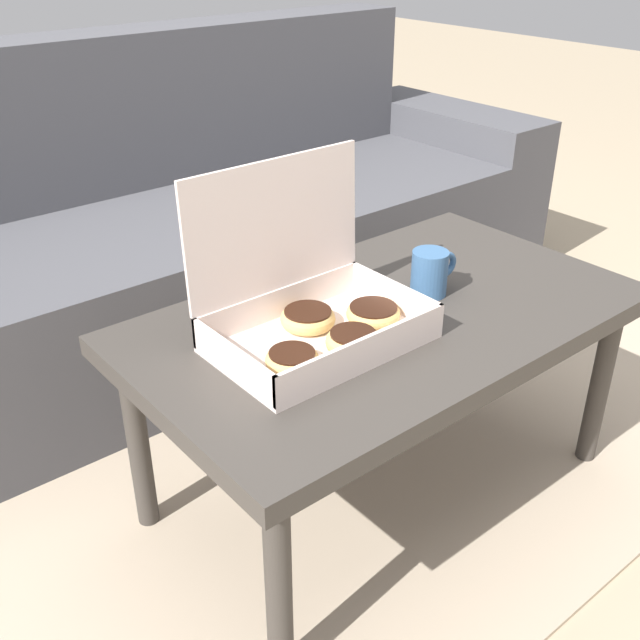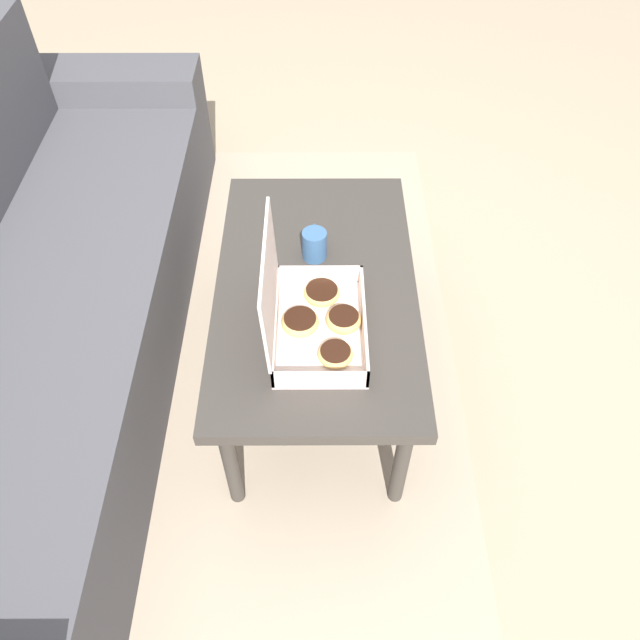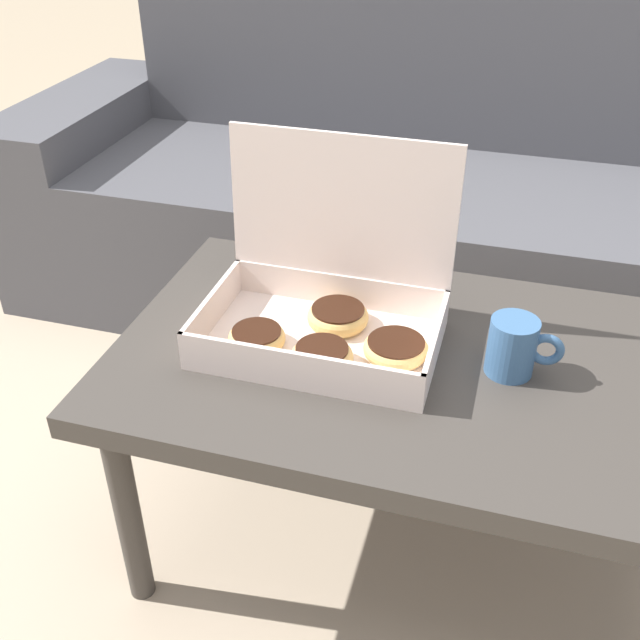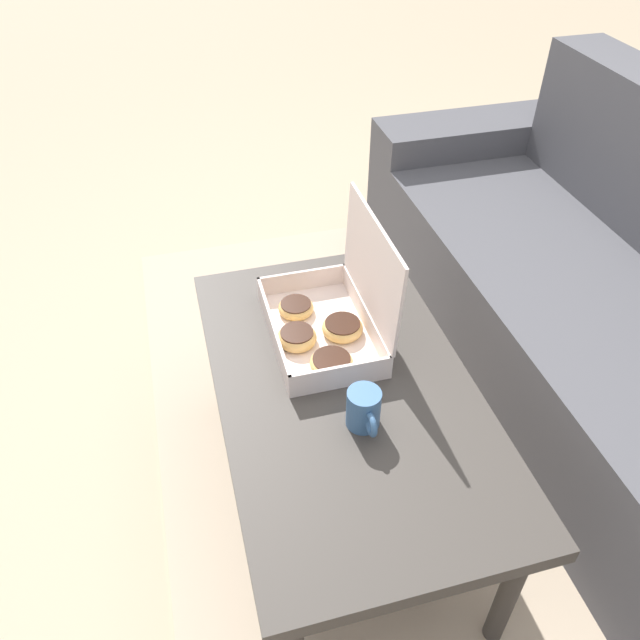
# 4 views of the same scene
# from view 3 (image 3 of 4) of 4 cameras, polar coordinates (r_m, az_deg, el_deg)

# --- Properties ---
(ground_plane) EXTENTS (12.00, 12.00, 0.00)m
(ground_plane) POSITION_cam_3_polar(r_m,az_deg,el_deg) (1.62, 7.92, -13.30)
(ground_plane) COLOR tan
(area_rug) EXTENTS (2.66, 1.84, 0.01)m
(area_rug) POSITION_cam_3_polar(r_m,az_deg,el_deg) (1.83, 9.51, -6.55)
(area_rug) COLOR tan
(area_rug) RESTS_ON ground_plane
(couch) EXTENTS (2.54, 0.76, 0.86)m
(couch) POSITION_cam_3_polar(r_m,az_deg,el_deg) (2.09, 12.17, 7.93)
(couch) COLOR #4C4C51
(couch) RESTS_ON ground_plane
(coffee_table) EXTENTS (1.02, 0.59, 0.46)m
(coffee_table) POSITION_cam_3_polar(r_m,az_deg,el_deg) (1.24, 8.29, -4.75)
(coffee_table) COLOR #3D3833
(coffee_table) RESTS_ON ground_plane
(pastry_box) EXTENTS (0.38, 0.26, 0.31)m
(pastry_box) POSITION_cam_3_polar(r_m,az_deg,el_deg) (1.21, 0.72, 0.70)
(pastry_box) COLOR silver
(pastry_box) RESTS_ON coffee_table
(coffee_mug) EXTENTS (0.12, 0.07, 0.09)m
(coffee_mug) POSITION_cam_3_polar(r_m,az_deg,el_deg) (1.18, 14.57, -2.00)
(coffee_mug) COLOR #3D6693
(coffee_mug) RESTS_ON coffee_table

